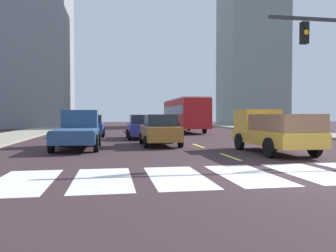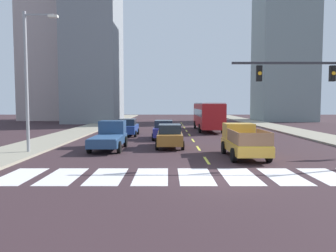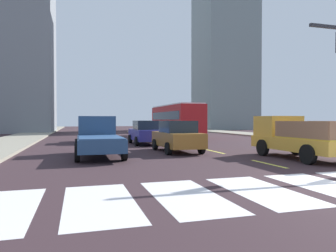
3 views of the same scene
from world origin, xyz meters
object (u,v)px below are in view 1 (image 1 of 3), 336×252
at_px(pickup_stakebed, 269,131).
at_px(pickup_dark, 78,130).
at_px(sedan_far, 160,130).
at_px(sedan_near_right, 92,126).
at_px(city_bus, 184,113).
at_px(sedan_near_left, 141,127).

distance_m(pickup_stakebed, pickup_dark, 9.39).
bearing_deg(sedan_far, pickup_stakebed, -43.07).
xyz_separation_m(pickup_stakebed, sedan_near_right, (-8.65, 12.62, -0.08)).
bearing_deg(city_bus, pickup_stakebed, -91.30).
xyz_separation_m(pickup_dark, sedan_near_right, (0.13, 9.29, -0.06)).
distance_m(city_bus, sedan_near_right, 10.76).
relative_size(sedan_near_right, sedan_far, 1.00).
relative_size(pickup_stakebed, sedan_near_right, 1.18).
bearing_deg(sedan_near_left, sedan_near_right, 139.53).
height_order(sedan_near_right, sedan_far, same).
bearing_deg(sedan_near_right, sedan_near_left, -37.67).
distance_m(sedan_near_right, sedan_far, 9.54).
bearing_deg(sedan_far, sedan_near_right, 115.16).
xyz_separation_m(pickup_dark, city_bus, (8.94, 15.37, 1.03)).
bearing_deg(pickup_stakebed, sedan_far, 139.35).
xyz_separation_m(pickup_dark, sedan_near_left, (3.78, 6.41, -0.06)).
distance_m(pickup_dark, sedan_near_right, 9.29).
bearing_deg(pickup_dark, sedan_far, 9.39).
xyz_separation_m(sedan_near_right, sedan_far, (4.18, -8.57, 0.00)).
distance_m(pickup_dark, sedan_near_left, 7.45).
bearing_deg(sedan_far, pickup_dark, -171.35).
xyz_separation_m(pickup_stakebed, pickup_dark, (-8.78, 3.33, -0.02)).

